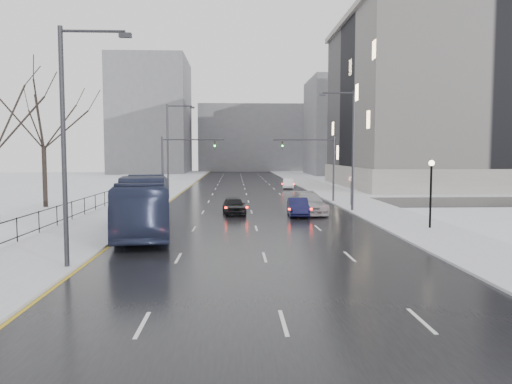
{
  "coord_description": "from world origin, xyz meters",
  "views": [
    {
      "loc": [
        -1.38,
        -0.86,
        4.87
      ],
      "look_at": [
        -0.07,
        29.64,
        2.5
      ],
      "focal_mm": 35.0,
      "sensor_mm": 36.0,
      "label": 1
    }
  ],
  "objects": [
    {
      "name": "no_uturn_sign",
      "position": [
        9.2,
        44.0,
        2.3
      ],
      "size": [
        0.6,
        0.06,
        2.7
      ],
      "color": "#2D2D33",
      "rests_on": "sidewalk_right"
    },
    {
      "name": "mast_signal_right",
      "position": [
        7.33,
        48.0,
        4.11
      ],
      "size": [
        6.1,
        0.33,
        6.5
      ],
      "color": "#2D2D33",
      "rests_on": "ground"
    },
    {
      "name": "streetlight_r_mid",
      "position": [
        8.17,
        40.0,
        5.62
      ],
      "size": [
        2.95,
        0.25,
        10.0
      ],
      "color": "#2D2D33",
      "rests_on": "ground"
    },
    {
      "name": "streetlight_l_far",
      "position": [
        -8.17,
        52.0,
        5.62
      ],
      "size": [
        2.95,
        0.25,
        10.0
      ],
      "color": "#2D2D33",
      "rests_on": "ground"
    },
    {
      "name": "bldg_far_center",
      "position": [
        4.0,
        140.0,
        9.0
      ],
      "size": [
        30.0,
        18.0,
        18.0
      ],
      "primitive_type": "cube",
      "color": "slate",
      "rests_on": "ground"
    },
    {
      "name": "iron_fence",
      "position": [
        -13.0,
        30.0,
        0.91
      ],
      "size": [
        0.06,
        70.0,
        1.3
      ],
      "color": "black",
      "rests_on": "sidewalk_left"
    },
    {
      "name": "sedan_right_far",
      "position": [
        4.5,
        38.61,
        0.89
      ],
      "size": [
        2.7,
        5.95,
        1.69
      ],
      "primitive_type": "imported",
      "rotation": [
        0.0,
        0.0,
        0.06
      ],
      "color": "#A19FA4",
      "rests_on": "road"
    },
    {
      "name": "lamppost_r_mid",
      "position": [
        11.0,
        30.0,
        2.94
      ],
      "size": [
        0.36,
        0.36,
        4.28
      ],
      "color": "black",
      "rests_on": "sidewalk_right"
    },
    {
      "name": "bldg_far_right",
      "position": [
        28.0,
        115.0,
        11.0
      ],
      "size": [
        24.0,
        20.0,
        22.0
      ],
      "primitive_type": "cube",
      "color": "slate",
      "rests_on": "ground"
    },
    {
      "name": "sedan_center_near",
      "position": [
        -1.44,
        38.54,
        0.73
      ],
      "size": [
        2.03,
        4.21,
        1.39
      ],
      "primitive_type": "imported",
      "rotation": [
        0.0,
        0.0,
        0.1
      ],
      "color": "black",
      "rests_on": "road"
    },
    {
      "name": "bus",
      "position": [
        -6.88,
        29.37,
        1.77
      ],
      "size": [
        4.61,
        12.72,
        3.46
      ],
      "primitive_type": "imported",
      "rotation": [
        0.0,
        0.0,
        0.14
      ],
      "color": "#242A46",
      "rests_on": "road"
    },
    {
      "name": "sidewalk_left",
      "position": [
        -10.5,
        60.0,
        0.08
      ],
      "size": [
        5.0,
        150.0,
        0.16
      ],
      "primitive_type": "cube",
      "color": "silver",
      "rests_on": "ground"
    },
    {
      "name": "sedan_right_near",
      "position": [
        3.5,
        37.23,
        0.73
      ],
      "size": [
        1.63,
        4.26,
        1.39
      ],
      "primitive_type": "imported",
      "rotation": [
        0.0,
        0.0,
        -0.04
      ],
      "color": "#121338",
      "rests_on": "road"
    },
    {
      "name": "bldg_far_left",
      "position": [
        -22.0,
        125.0,
        14.0
      ],
      "size": [
        18.0,
        22.0,
        28.0
      ],
      "primitive_type": "cube",
      "color": "slate",
      "rests_on": "ground"
    },
    {
      "name": "tree_park_e",
      "position": [
        -18.2,
        44.0,
        0.0
      ],
      "size": [
        9.45,
        9.45,
        13.5
      ],
      "primitive_type": null,
      "color": "black",
      "rests_on": "ground"
    },
    {
      "name": "sidewalk_right",
      "position": [
        10.5,
        60.0,
        0.08
      ],
      "size": [
        5.0,
        150.0,
        0.16
      ],
      "primitive_type": "cube",
      "color": "silver",
      "rests_on": "ground"
    },
    {
      "name": "civic_building",
      "position": [
        35.0,
        72.0,
        11.21
      ],
      "size": [
        41.0,
        31.0,
        24.8
      ],
      "color": "gray",
      "rests_on": "ground"
    },
    {
      "name": "streetlight_l_near",
      "position": [
        -8.17,
        20.0,
        5.62
      ],
      "size": [
        2.95,
        0.25,
        10.0
      ],
      "color": "#2D2D33",
      "rests_on": "ground"
    },
    {
      "name": "cross_road",
      "position": [
        0.0,
        48.0,
        0.02
      ],
      "size": [
        130.0,
        10.0,
        0.04
      ],
      "primitive_type": "cube",
      "color": "black",
      "rests_on": "ground"
    },
    {
      "name": "sedan_right_distant",
      "position": [
        6.04,
        67.29,
        0.73
      ],
      "size": [
        2.03,
        4.36,
        1.38
      ],
      "primitive_type": "imported",
      "rotation": [
        0.0,
        0.0,
        -0.14
      ],
      "color": "white",
      "rests_on": "road"
    },
    {
      "name": "road",
      "position": [
        0.0,
        60.0,
        0.02
      ],
      "size": [
        16.0,
        150.0,
        0.04
      ],
      "primitive_type": "cube",
      "color": "black",
      "rests_on": "ground"
    },
    {
      "name": "mast_signal_left",
      "position": [
        -7.33,
        48.0,
        4.11
      ],
      "size": [
        6.1,
        0.33,
        6.5
      ],
      "color": "#2D2D33",
      "rests_on": "ground"
    },
    {
      "name": "park_strip",
      "position": [
        -20.0,
        60.0,
        0.06
      ],
      "size": [
        14.0,
        150.0,
        0.12
      ],
      "primitive_type": "cube",
      "color": "white",
      "rests_on": "ground"
    }
  ]
}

